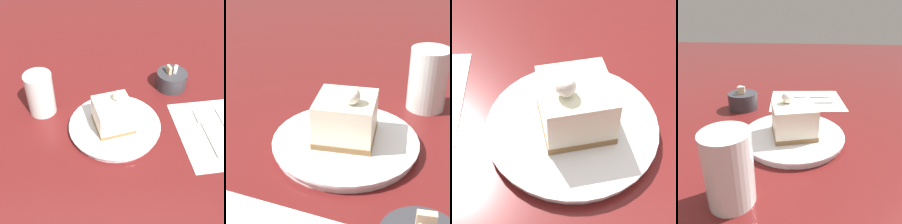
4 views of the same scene
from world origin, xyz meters
TOP-DOWN VIEW (x-y plane):
  - ground_plane at (0.00, 0.00)m, footprint 4.00×4.00m
  - plate at (0.01, 0.04)m, footprint 0.22×0.22m
  - cake_slice at (0.01, 0.03)m, footprint 0.11×0.11m

SIDE VIEW (x-z plane):
  - ground_plane at x=0.00m, z-range 0.00..0.00m
  - plate at x=0.01m, z-range 0.00..0.02m
  - cake_slice at x=0.01m, z-range 0.00..0.10m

